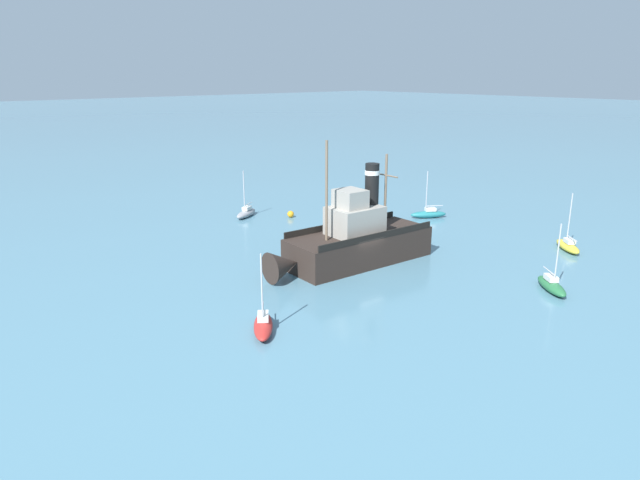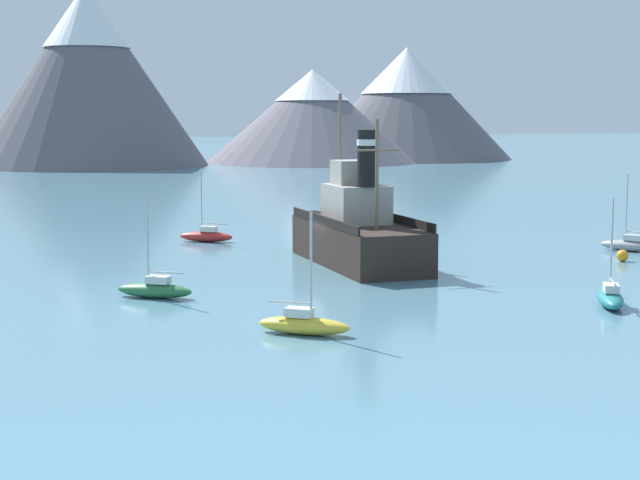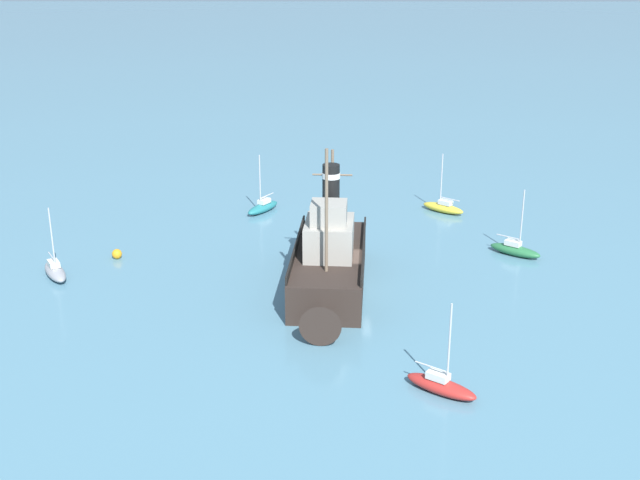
# 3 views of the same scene
# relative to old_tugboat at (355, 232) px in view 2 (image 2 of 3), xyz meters

# --- Properties ---
(ground_plane) EXTENTS (600.00, 600.00, 0.00)m
(ground_plane) POSITION_rel_old_tugboat_xyz_m (-1.46, 0.24, -1.83)
(ground_plane) COLOR teal
(mountain_ridge) EXTENTS (173.09, 52.77, 29.64)m
(mountain_ridge) POSITION_rel_old_tugboat_xyz_m (6.85, 118.69, 10.26)
(mountain_ridge) COLOR slate
(mountain_ridge) RESTS_ON ground
(old_tugboat) EXTENTS (5.17, 14.59, 9.90)m
(old_tugboat) POSITION_rel_old_tugboat_xyz_m (0.00, 0.00, 0.00)
(old_tugboat) COLOR #2D231E
(old_tugboat) RESTS_ON ground
(sailboat_grey) EXTENTS (2.87, 3.83, 4.90)m
(sailboat_grey) POSITION_rel_old_tugboat_xyz_m (18.23, -2.07, -1.40)
(sailboat_grey) COLOR gray
(sailboat_grey) RESTS_ON ground
(sailboat_teal) EXTENTS (2.96, 3.80, 4.90)m
(sailboat_teal) POSITION_rel_old_tugboat_xyz_m (5.43, -16.19, -1.40)
(sailboat_teal) COLOR #23757A
(sailboat_teal) RESTS_ON ground
(sailboat_red) EXTENTS (3.71, 3.14, 4.90)m
(sailboat_red) POSITION_rel_old_tugboat_xyz_m (-5.47, 12.62, -1.40)
(sailboat_red) COLOR #B22823
(sailboat_red) RESTS_ON ground
(sailboat_yellow) EXTENTS (3.62, 3.28, 4.90)m
(sailboat_yellow) POSITION_rel_old_tugboat_xyz_m (-9.54, -16.19, -1.40)
(sailboat_yellow) COLOR gold
(sailboat_yellow) RESTS_ON ground
(sailboat_green) EXTENTS (3.68, 3.20, 4.90)m
(sailboat_green) POSITION_rel_old_tugboat_xyz_m (-13.29, -6.30, -1.40)
(sailboat_green) COLOR #286B3D
(sailboat_green) RESTS_ON ground
(mooring_buoy) EXTENTS (0.70, 0.70, 0.70)m
(mooring_buoy) POSITION_rel_old_tugboat_xyz_m (14.93, -5.40, -1.48)
(mooring_buoy) COLOR orange
(mooring_buoy) RESTS_ON ground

